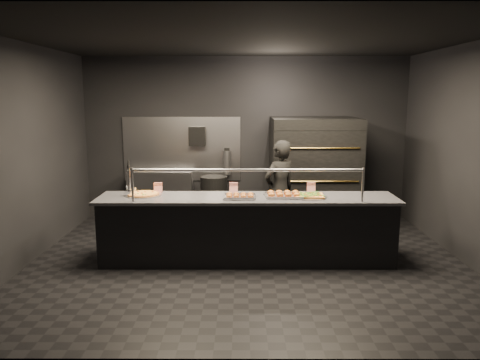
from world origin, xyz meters
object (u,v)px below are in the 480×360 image
at_px(round_pizza, 143,194).
at_px(square_pizza, 309,196).
at_px(prep_shelf, 161,195).
at_px(slider_tray_a, 240,196).
at_px(fire_extinguisher, 227,162).
at_px(trash_bin, 214,198).
at_px(service_counter, 247,229).
at_px(pizza_oven, 314,171).
at_px(slider_tray_b, 284,195).
at_px(towel_dispenser, 197,136).
at_px(worker, 280,191).
at_px(beer_tap, 129,185).

relative_size(round_pizza, square_pizza, 1.07).
distance_m(prep_shelf, slider_tray_a, 2.88).
relative_size(fire_extinguisher, trash_bin, 0.61).
xyz_separation_m(service_counter, pizza_oven, (1.20, 1.90, 0.50)).
xyz_separation_m(pizza_oven, fire_extinguisher, (-1.55, 0.50, 0.09)).
bearing_deg(round_pizza, slider_tray_a, -7.68).
bearing_deg(slider_tray_b, service_counter, 178.54).
height_order(towel_dispenser, square_pizza, towel_dispenser).
bearing_deg(pizza_oven, slider_tray_a, -123.23).
distance_m(square_pizza, trash_bin, 2.68).
height_order(pizza_oven, square_pizza, pizza_oven).
bearing_deg(fire_extinguisher, service_counter, -81.70).
height_order(towel_dispenser, trash_bin, towel_dispenser).
xyz_separation_m(pizza_oven, slider_tray_b, (-0.70, -1.91, -0.02)).
xyz_separation_m(prep_shelf, trash_bin, (1.01, -0.15, -0.03)).
bearing_deg(service_counter, slider_tray_b, -1.46).
relative_size(towel_dispenser, slider_tray_b, 0.64).
height_order(towel_dispenser, worker, towel_dispenser).
height_order(prep_shelf, square_pizza, square_pizza).
height_order(prep_shelf, slider_tray_b, slider_tray_b).
xyz_separation_m(towel_dispenser, square_pizza, (1.75, -2.42, -0.61)).
distance_m(service_counter, round_pizza, 1.53).
height_order(service_counter, round_pizza, service_counter).
xyz_separation_m(pizza_oven, trash_bin, (-1.79, 0.27, -0.55)).
bearing_deg(beer_tap, square_pizza, -1.81).
height_order(service_counter, prep_shelf, service_counter).
xyz_separation_m(service_counter, prep_shelf, (-1.60, 2.32, -0.01)).
height_order(round_pizza, worker, worker).
height_order(prep_shelf, beer_tap, beer_tap).
height_order(service_counter, square_pizza, service_counter).
xyz_separation_m(round_pizza, worker, (1.98, 0.88, -0.13)).
distance_m(slider_tray_a, trash_bin, 2.37).
bearing_deg(round_pizza, worker, 23.99).
bearing_deg(towel_dispenser, round_pizza, -103.49).
bearing_deg(round_pizza, towel_dispenser, 76.51).
xyz_separation_m(prep_shelf, slider_tray_a, (1.50, -2.40, 0.50)).
distance_m(service_counter, square_pizza, 0.97).
relative_size(pizza_oven, fire_extinguisher, 3.78).
xyz_separation_m(round_pizza, square_pizza, (2.30, -0.12, 0.00)).
relative_size(round_pizza, slider_tray_a, 1.13).
bearing_deg(worker, pizza_oven, -162.84).
relative_size(beer_tap, worker, 0.32).
height_order(service_counter, pizza_oven, pizza_oven).
height_order(slider_tray_b, trash_bin, slider_tray_b).
bearing_deg(towel_dispenser, slider_tray_b, -59.78).
xyz_separation_m(towel_dispenser, fire_extinguisher, (0.55, 0.01, -0.49)).
relative_size(pizza_oven, prep_shelf, 1.59).
bearing_deg(beer_tap, worker, 23.25).
relative_size(beer_tap, slider_tray_a, 1.14).
xyz_separation_m(service_counter, slider_tray_a, (-0.10, -0.08, 0.48)).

